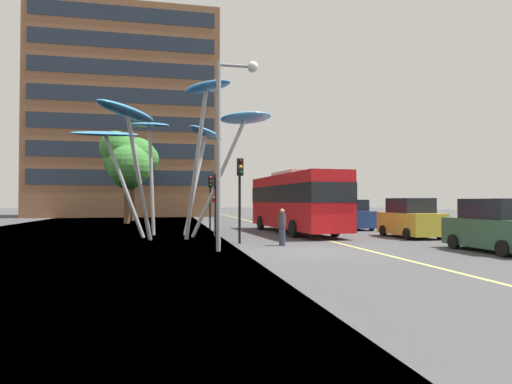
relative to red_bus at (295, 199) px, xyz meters
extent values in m
cube|color=#424244|center=(-2.17, -9.63, -2.14)|extent=(120.00, 240.00, 0.10)
cube|color=gray|center=(-12.84, -9.63, -2.11)|extent=(16.00, 240.00, 0.05)
cube|color=#E0D666|center=(0.16, -9.63, -2.09)|extent=(0.16, 144.00, 0.01)
cube|color=red|center=(0.00, 0.00, -0.12)|extent=(3.24, 11.34, 3.24)
cube|color=black|center=(0.00, 0.00, 0.33)|extent=(3.27, 11.46, 1.04)
cube|color=yellow|center=(-0.39, 5.52, 1.20)|extent=(1.36, 0.19, 0.36)
cube|color=#B2B2B7|center=(0.00, 0.00, 1.62)|extent=(2.11, 4.04, 0.24)
cylinder|color=black|center=(0.99, 3.54, -1.61)|extent=(0.35, 0.98, 0.96)
cylinder|color=black|center=(-1.47, 3.37, -1.61)|extent=(0.35, 0.98, 0.96)
cylinder|color=black|center=(1.44, -2.99, -1.61)|extent=(0.35, 0.98, 0.96)
cylinder|color=black|center=(-1.01, -3.16, -1.61)|extent=(0.35, 0.98, 0.96)
cylinder|color=#9EA0A5|center=(-4.95, -2.02, 1.24)|extent=(3.11, 0.47, 6.73)
ellipsoid|color=#4CA3E5|center=(-3.49, -2.15, 4.56)|extent=(3.04, 1.97, 0.90)
cylinder|color=#9EA0A5|center=(-6.09, 0.50, 1.06)|extent=(1.64, 2.26, 6.37)
ellipsoid|color=#4299E0|center=(-5.40, 1.50, 4.21)|extent=(3.12, 3.52, 1.08)
cylinder|color=#9EA0A5|center=(-8.70, 0.19, 1.18)|extent=(0.56, 0.82, 6.55)
ellipsoid|color=#4299E0|center=(-8.85, 0.47, 4.44)|extent=(3.27, 4.25, 0.91)
cylinder|color=#9EA0A5|center=(-10.05, -1.79, 0.70)|extent=(2.22, 0.21, 5.65)
ellipsoid|color=#4299E0|center=(-11.06, -1.80, 3.49)|extent=(3.48, 1.23, 0.48)
cylinder|color=#9EA0A5|center=(-9.12, -4.14, 1.00)|extent=(1.29, 1.91, 6.23)
ellipsoid|color=#388EDB|center=(-9.63, -4.96, 4.08)|extent=(3.24, 4.04, 0.78)
cylinder|color=#9EA0A5|center=(-6.35, -4.02, 1.70)|extent=(1.17, 1.80, 7.63)
ellipsoid|color=#388EDB|center=(-5.90, -4.79, 5.49)|extent=(2.82, 3.63, 0.53)
cylinder|color=black|center=(-4.44, -5.94, -0.11)|extent=(0.12, 0.12, 3.96)
cube|color=black|center=(-4.44, -6.08, 1.48)|extent=(0.28, 0.24, 0.80)
sphere|color=#390706|center=(-4.44, -6.21, 1.74)|extent=(0.18, 0.18, 0.18)
sphere|color=orange|center=(-4.44, -6.21, 1.48)|extent=(0.18, 0.18, 0.18)
sphere|color=black|center=(-4.44, -6.21, 1.22)|extent=(0.18, 0.18, 0.18)
cylinder|color=black|center=(-5.14, -2.02, -0.36)|extent=(0.12, 0.12, 3.46)
cube|color=black|center=(-5.14, -2.16, 0.97)|extent=(0.28, 0.24, 0.80)
sphere|color=red|center=(-5.14, -2.29, 1.23)|extent=(0.18, 0.18, 0.18)
sphere|color=#3A2707|center=(-5.14, -2.29, 0.97)|extent=(0.18, 0.18, 0.18)
sphere|color=black|center=(-5.14, -2.29, 0.71)|extent=(0.18, 0.18, 0.18)
cylinder|color=black|center=(-4.96, 3.45, -0.23)|extent=(0.12, 0.12, 3.71)
cube|color=black|center=(-4.96, 3.31, 1.22)|extent=(0.28, 0.24, 0.80)
sphere|color=red|center=(-4.96, 3.18, 1.48)|extent=(0.18, 0.18, 0.18)
sphere|color=#3A2707|center=(-4.96, 3.18, 1.22)|extent=(0.18, 0.18, 0.18)
sphere|color=black|center=(-4.96, 3.18, 0.96)|extent=(0.18, 0.18, 0.18)
cube|color=#2D5138|center=(4.77, -11.28, -1.36)|extent=(1.75, 4.33, 1.11)
cube|color=black|center=(4.77, -11.28, -0.41)|extent=(1.61, 2.38, 0.79)
cylinder|color=black|center=(5.65, -9.94, -1.79)|extent=(0.20, 0.60, 0.60)
cylinder|color=black|center=(3.90, -9.94, -1.79)|extent=(0.20, 0.60, 0.60)
cylinder|color=black|center=(3.90, -12.62, -1.79)|extent=(0.20, 0.60, 0.60)
cube|color=gold|center=(5.23, -4.44, -1.33)|extent=(1.88, 4.08, 1.17)
cube|color=black|center=(5.23, -4.44, -0.35)|extent=(1.73, 2.25, 0.80)
cylinder|color=black|center=(6.17, -3.17, -1.79)|extent=(0.20, 0.60, 0.60)
cylinder|color=black|center=(4.29, -3.17, -1.79)|extent=(0.20, 0.60, 0.60)
cylinder|color=black|center=(6.17, -5.70, -1.79)|extent=(0.20, 0.60, 0.60)
cylinder|color=black|center=(4.29, -5.70, -1.79)|extent=(0.20, 0.60, 0.60)
cube|color=navy|center=(4.87, 2.72, -1.34)|extent=(1.88, 4.49, 1.13)
cube|color=black|center=(4.87, 2.72, -0.39)|extent=(1.73, 2.47, 0.77)
cylinder|color=black|center=(5.80, 4.11, -1.79)|extent=(0.20, 0.60, 0.60)
cylinder|color=black|center=(3.93, 4.11, -1.79)|extent=(0.20, 0.60, 0.60)
cylinder|color=black|center=(5.80, 1.33, -1.79)|extent=(0.20, 0.60, 0.60)
cylinder|color=black|center=(3.93, 1.33, -1.79)|extent=(0.20, 0.60, 0.60)
cylinder|color=gray|center=(-5.76, -8.88, 1.69)|extent=(0.18, 0.18, 7.56)
cylinder|color=gray|center=(-5.07, -8.88, 5.32)|extent=(1.38, 0.12, 0.12)
sphere|color=silver|center=(-4.38, -8.88, 5.32)|extent=(0.44, 0.44, 0.44)
cylinder|color=brown|center=(-11.40, 14.11, -0.22)|extent=(0.51, 0.51, 3.74)
sphere|color=#387A33|center=(-11.14, 13.17, 2.94)|extent=(3.75, 3.75, 3.75)
sphere|color=#387A33|center=(-11.77, 14.62, 3.67)|extent=(3.61, 3.61, 3.61)
sphere|color=#387A33|center=(-12.36, 14.19, 4.70)|extent=(2.94, 2.94, 2.94)
cylinder|color=brown|center=(-11.39, 19.75, -0.14)|extent=(0.44, 0.44, 3.90)
sphere|color=#387A33|center=(-10.99, 19.61, 4.40)|extent=(4.00, 4.00, 4.00)
sphere|color=#387A33|center=(-11.74, 19.53, 2.87)|extent=(3.58, 3.58, 3.58)
sphere|color=#387A33|center=(-12.11, 18.95, 3.68)|extent=(2.43, 2.43, 2.43)
sphere|color=#387A33|center=(-11.22, 19.22, 3.08)|extent=(2.45, 2.45, 2.45)
sphere|color=#387A33|center=(-10.38, 20.70, 4.33)|extent=(3.18, 3.18, 3.18)
cylinder|color=#2D3342|center=(-2.74, -7.28, -1.68)|extent=(0.29, 0.29, 0.83)
cylinder|color=#333338|center=(-2.74, -7.28, -0.96)|extent=(0.34, 0.34, 0.60)
sphere|color=#937056|center=(-2.74, -7.28, -0.56)|extent=(0.22, 0.22, 0.22)
cylinder|color=gray|center=(-5.14, -1.35, -0.83)|extent=(0.08, 0.08, 2.51)
cylinder|color=red|center=(-5.14, -1.38, 0.12)|extent=(0.60, 0.03, 0.60)
cube|color=white|center=(-5.14, -1.41, 0.12)|extent=(0.40, 0.04, 0.11)
cube|color=brown|center=(-13.18, 34.93, 11.32)|extent=(23.45, 12.54, 26.82)
cube|color=#1E2838|center=(-13.18, 28.64, 2.77)|extent=(22.04, 0.08, 1.88)
cube|color=#1E2838|center=(-13.18, 28.64, 6.13)|extent=(22.04, 0.08, 1.88)
cube|color=#1E2838|center=(-13.18, 28.64, 9.48)|extent=(22.04, 0.08, 1.88)
cube|color=#1E2838|center=(-13.18, 28.64, 12.83)|extent=(22.04, 0.08, 1.88)
cube|color=#1E2838|center=(-13.18, 28.64, 16.18)|extent=(22.04, 0.08, 1.88)
cube|color=#1E2838|center=(-13.18, 28.64, 19.54)|extent=(22.04, 0.08, 1.88)
cube|color=#1E2838|center=(-13.18, 28.64, 22.89)|extent=(22.04, 0.08, 1.88)
camera|label=1|loc=(-7.64, -25.88, -0.12)|focal=30.30mm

